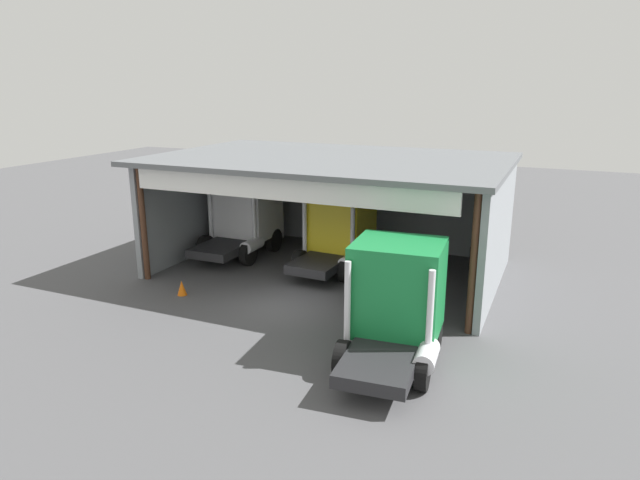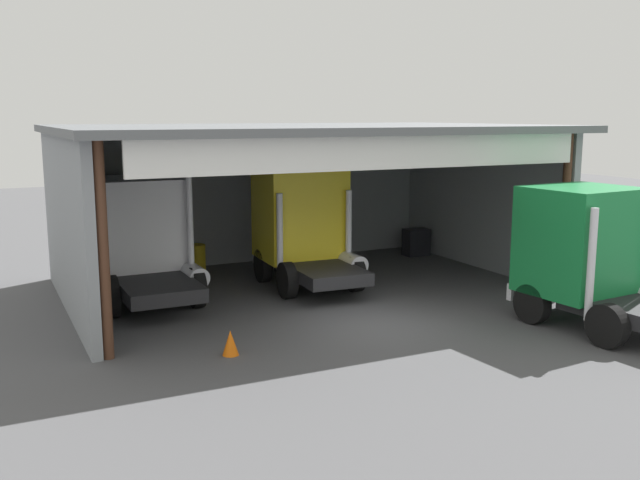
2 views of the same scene
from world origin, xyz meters
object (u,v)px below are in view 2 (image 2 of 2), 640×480
at_px(truck_white_center_bay, 141,236).
at_px(traffic_cone, 230,343).
at_px(tool_cart, 416,242).
at_px(oil_drum, 197,258).
at_px(truck_yellow_right_bay, 303,225).
at_px(truck_green_left_bay, 589,254).

xyz_separation_m(truck_white_center_bay, traffic_cone, (0.64, -5.71, -1.53)).
bearing_deg(tool_cart, oil_drum, 172.85).
bearing_deg(traffic_cone, truck_yellow_right_bay, 51.84).
distance_m(oil_drum, traffic_cone, 8.82).
bearing_deg(tool_cart, truck_green_left_bay, -96.81).
height_order(truck_green_left_bay, tool_cart, truck_green_left_bay).
relative_size(truck_green_left_bay, traffic_cone, 8.52).
bearing_deg(oil_drum, truck_green_left_bay, -55.85).
bearing_deg(truck_green_left_bay, tool_cart, 78.70).
relative_size(truck_yellow_right_bay, truck_green_left_bay, 0.98).
bearing_deg(tool_cart, truck_yellow_right_bay, -158.01).
bearing_deg(truck_green_left_bay, traffic_cone, 164.96).
height_order(truck_white_center_bay, tool_cart, truck_white_center_bay).
xyz_separation_m(truck_yellow_right_bay, tool_cart, (5.65, 2.28, -1.33)).
bearing_deg(truck_white_center_bay, truck_yellow_right_bay, -4.05).
relative_size(truck_yellow_right_bay, tool_cart, 4.66).
bearing_deg(traffic_cone, truck_green_left_bay, -10.56).
bearing_deg(truck_yellow_right_bay, tool_cart, 25.18).
relative_size(tool_cart, traffic_cone, 1.79).
xyz_separation_m(truck_green_left_bay, tool_cart, (1.11, 9.26, -1.28)).
xyz_separation_m(truck_white_center_bay, oil_drum, (2.42, 2.93, -1.37)).
height_order(truck_white_center_bay, truck_yellow_right_bay, truck_white_center_bay).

